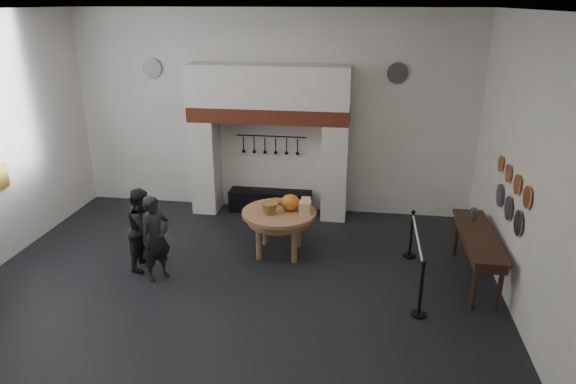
# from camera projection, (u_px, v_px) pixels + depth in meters

# --- Properties ---
(floor) EXTENTS (9.00, 8.00, 0.02)m
(floor) POSITION_uv_depth(u_px,v_px,m) (230.00, 296.00, 8.56)
(floor) COLOR black
(floor) RESTS_ON ground
(ceiling) EXTENTS (9.00, 8.00, 0.02)m
(ceiling) POSITION_uv_depth(u_px,v_px,m) (217.00, 10.00, 6.98)
(ceiling) COLOR silver
(ceiling) RESTS_ON wall_back
(wall_back) EXTENTS (9.00, 0.02, 4.50)m
(wall_back) POSITION_uv_depth(u_px,v_px,m) (272.00, 114.00, 11.48)
(wall_back) COLOR white
(wall_back) RESTS_ON floor
(wall_front) EXTENTS (9.00, 0.02, 4.50)m
(wall_front) POSITION_uv_depth(u_px,v_px,m) (92.00, 320.00, 4.07)
(wall_front) COLOR white
(wall_front) RESTS_ON floor
(wall_right) EXTENTS (0.02, 8.00, 4.50)m
(wall_right) POSITION_uv_depth(u_px,v_px,m) (538.00, 182.00, 7.15)
(wall_right) COLOR white
(wall_right) RESTS_ON floor
(chimney_pier_left) EXTENTS (0.55, 0.70, 2.15)m
(chimney_pier_left) POSITION_uv_depth(u_px,v_px,m) (206.00, 165.00, 11.77)
(chimney_pier_left) COLOR silver
(chimney_pier_left) RESTS_ON floor
(chimney_pier_right) EXTENTS (0.55, 0.70, 2.15)m
(chimney_pier_right) POSITION_uv_depth(u_px,v_px,m) (335.00, 171.00, 11.36)
(chimney_pier_right) COLOR silver
(chimney_pier_right) RESTS_ON floor
(hearth_brick_band) EXTENTS (3.50, 0.72, 0.32)m
(hearth_brick_band) POSITION_uv_depth(u_px,v_px,m) (269.00, 114.00, 11.13)
(hearth_brick_band) COLOR #9E442B
(hearth_brick_band) RESTS_ON chimney_pier_left
(chimney_hood) EXTENTS (3.50, 0.70, 0.90)m
(chimney_hood) POSITION_uv_depth(u_px,v_px,m) (268.00, 86.00, 10.92)
(chimney_hood) COLOR silver
(chimney_hood) RESTS_ON hearth_brick_band
(iron_range) EXTENTS (1.90, 0.45, 0.50)m
(iron_range) POSITION_uv_depth(u_px,v_px,m) (270.00, 201.00, 11.92)
(iron_range) COLOR black
(iron_range) RESTS_ON floor
(utensil_rail) EXTENTS (1.60, 0.02, 0.02)m
(utensil_rail) POSITION_uv_depth(u_px,v_px,m) (271.00, 136.00, 11.58)
(utensil_rail) COLOR black
(utensil_rail) RESTS_ON wall_back
(wall_plaque) EXTENTS (0.05, 0.34, 0.44)m
(wall_plaque) POSITION_uv_depth(u_px,v_px,m) (1.00, 177.00, 9.36)
(wall_plaque) COLOR gold
(wall_plaque) RESTS_ON wall_left
(work_table) EXTENTS (1.77, 1.77, 0.07)m
(work_table) POSITION_uv_depth(u_px,v_px,m) (279.00, 213.00, 9.74)
(work_table) COLOR #A67B4E
(work_table) RESTS_ON floor
(pumpkin) EXTENTS (0.36, 0.36, 0.31)m
(pumpkin) POSITION_uv_depth(u_px,v_px,m) (290.00, 202.00, 9.74)
(pumpkin) COLOR orange
(pumpkin) RESTS_ON work_table
(cheese_block_big) EXTENTS (0.22, 0.22, 0.24)m
(cheese_block_big) POSITION_uv_depth(u_px,v_px,m) (305.00, 208.00, 9.57)
(cheese_block_big) COLOR #D8BD81
(cheese_block_big) RESTS_ON work_table
(cheese_block_small) EXTENTS (0.18, 0.18, 0.20)m
(cheese_block_small) POSITION_uv_depth(u_px,v_px,m) (306.00, 203.00, 9.86)
(cheese_block_small) COLOR #D9D082
(cheese_block_small) RESTS_ON work_table
(wicker_basket) EXTENTS (0.40, 0.40, 0.22)m
(wicker_basket) POSITION_uv_depth(u_px,v_px,m) (270.00, 208.00, 9.57)
(wicker_basket) COLOR olive
(wicker_basket) RESTS_ON work_table
(bread_loaf) EXTENTS (0.31, 0.18, 0.13)m
(bread_loaf) POSITION_uv_depth(u_px,v_px,m) (277.00, 201.00, 10.05)
(bread_loaf) COLOR #A26E39
(bread_loaf) RESTS_ON work_table
(visitor_near) EXTENTS (0.63, 0.67, 1.55)m
(visitor_near) POSITION_uv_depth(u_px,v_px,m) (156.00, 238.00, 8.86)
(visitor_near) COLOR black
(visitor_near) RESTS_ON floor
(visitor_far) EXTENTS (0.58, 0.74, 1.52)m
(visitor_far) POSITION_uv_depth(u_px,v_px,m) (143.00, 228.00, 9.29)
(visitor_far) COLOR black
(visitor_far) RESTS_ON floor
(side_table) EXTENTS (0.55, 2.20, 0.06)m
(side_table) POSITION_uv_depth(u_px,v_px,m) (479.00, 235.00, 8.74)
(side_table) COLOR #3D2016
(side_table) RESTS_ON floor
(pewter_jug) EXTENTS (0.12, 0.12, 0.22)m
(pewter_jug) POSITION_uv_depth(u_px,v_px,m) (474.00, 214.00, 9.25)
(pewter_jug) COLOR #535459
(pewter_jug) RESTS_ON side_table
(copper_pan_a) EXTENTS (0.03, 0.34, 0.34)m
(copper_pan_a) POSITION_uv_depth(u_px,v_px,m) (527.00, 197.00, 7.44)
(copper_pan_a) COLOR #C6662D
(copper_pan_a) RESTS_ON wall_right
(copper_pan_b) EXTENTS (0.03, 0.32, 0.32)m
(copper_pan_b) POSITION_uv_depth(u_px,v_px,m) (517.00, 185.00, 7.95)
(copper_pan_b) COLOR #C6662D
(copper_pan_b) RESTS_ON wall_right
(copper_pan_c) EXTENTS (0.03, 0.30, 0.30)m
(copper_pan_c) POSITION_uv_depth(u_px,v_px,m) (508.00, 173.00, 8.46)
(copper_pan_c) COLOR #C6662D
(copper_pan_c) RESTS_ON wall_right
(copper_pan_d) EXTENTS (0.03, 0.28, 0.28)m
(copper_pan_d) POSITION_uv_depth(u_px,v_px,m) (501.00, 164.00, 8.97)
(copper_pan_d) COLOR #C6662D
(copper_pan_d) RESTS_ON wall_right
(pewter_plate_left) EXTENTS (0.03, 0.40, 0.40)m
(pewter_plate_left) POSITION_uv_depth(u_px,v_px,m) (518.00, 223.00, 7.80)
(pewter_plate_left) COLOR #4C4C51
(pewter_plate_left) RESTS_ON wall_right
(pewter_plate_mid) EXTENTS (0.03, 0.40, 0.40)m
(pewter_plate_mid) POSITION_uv_depth(u_px,v_px,m) (508.00, 208.00, 8.36)
(pewter_plate_mid) COLOR #4C4C51
(pewter_plate_mid) RESTS_ON wall_right
(pewter_plate_right) EXTENTS (0.03, 0.40, 0.40)m
(pewter_plate_right) POSITION_uv_depth(u_px,v_px,m) (500.00, 195.00, 8.91)
(pewter_plate_right) COLOR #4C4C51
(pewter_plate_right) RESTS_ON wall_right
(pewter_plate_back_left) EXTENTS (0.44, 0.03, 0.44)m
(pewter_plate_back_left) POSITION_uv_depth(u_px,v_px,m) (152.00, 68.00, 11.48)
(pewter_plate_back_left) COLOR #4C4C51
(pewter_plate_back_left) RESTS_ON wall_back
(pewter_plate_back_right) EXTENTS (0.44, 0.03, 0.44)m
(pewter_plate_back_right) POSITION_uv_depth(u_px,v_px,m) (398.00, 73.00, 10.73)
(pewter_plate_back_right) COLOR #4C4C51
(pewter_plate_back_right) RESTS_ON wall_back
(barrier_post_near) EXTENTS (0.05, 0.05, 0.90)m
(barrier_post_near) POSITION_uv_depth(u_px,v_px,m) (421.00, 290.00, 7.88)
(barrier_post_near) COLOR black
(barrier_post_near) RESTS_ON floor
(barrier_post_far) EXTENTS (0.05, 0.05, 0.90)m
(barrier_post_far) POSITION_uv_depth(u_px,v_px,m) (411.00, 235.00, 9.73)
(barrier_post_far) COLOR black
(barrier_post_far) RESTS_ON floor
(barrier_rope) EXTENTS (0.04, 2.00, 0.04)m
(barrier_rope) POSITION_uv_depth(u_px,v_px,m) (418.00, 239.00, 8.66)
(barrier_rope) COLOR silver
(barrier_rope) RESTS_ON barrier_post_near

